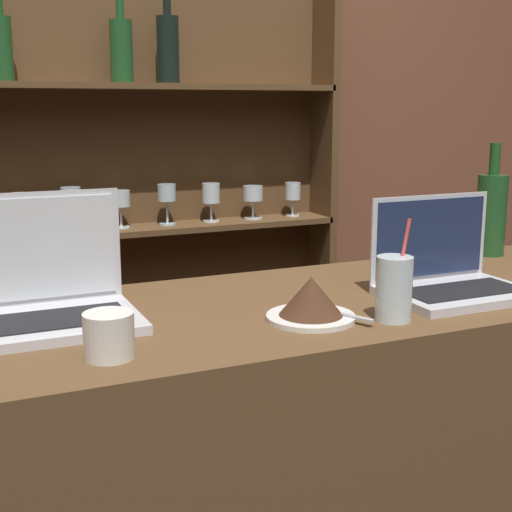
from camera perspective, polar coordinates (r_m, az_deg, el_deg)
The scene contains 8 objects.
back_wall at distance 2.54m, azimuth -8.67°, elevation 9.55°, with size 7.00×0.06×2.70m.
back_shelf at distance 2.49m, azimuth -9.34°, elevation 1.35°, with size 1.40×0.18×1.89m.
laptop_near at distance 1.41m, azimuth -16.26°, elevation -3.02°, with size 0.31×0.24×0.24m.
laptop_far at distance 1.61m, azimuth 15.13°, elevation -1.36°, with size 0.31×0.22×0.21m.
cake_plate at distance 1.37m, azimuth 4.44°, elevation -3.57°, with size 0.17×0.18×0.08m.
water_glass at distance 1.38m, azimuth 10.98°, elevation -2.56°, with size 0.07×0.07×0.20m.
wine_bottle_green at distance 2.05m, azimuth 18.29°, elevation 3.32°, with size 0.08×0.08×0.31m.
coffee_cup at distance 1.19m, azimuth -11.69°, elevation -6.24°, with size 0.08×0.08×0.08m.
Camera 1 is at (-0.68, -0.99, 1.45)m, focal length 50.00 mm.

